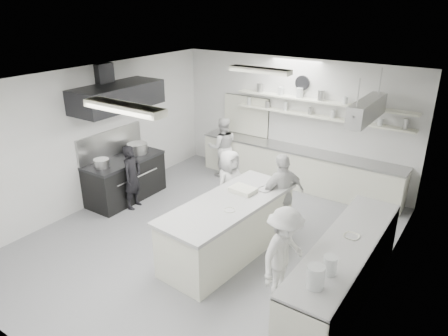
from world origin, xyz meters
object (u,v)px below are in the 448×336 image
Objects in this scene: back_counter at (296,168)px; cook_back at (223,147)px; right_counter at (343,272)px; cook_stove at (132,177)px; stove at (125,180)px; prep_island at (229,229)px.

cook_back is at bearing -164.95° from back_counter.
cook_stove is at bearing 175.39° from right_counter.
right_counter reaches higher than stove.
prep_island is at bearing -85.63° from back_counter.
back_counter is (2.90, 2.80, 0.01)m from stove.
cook_back is (-2.07, 2.85, 0.28)m from prep_island.
prep_island is 2.71m from cook_stove.
right_counter is at bearing -55.35° from back_counter.
back_counter is 3.35m from prep_island.
stove is 4.03m from back_counter.
cook_back is (-4.16, 2.91, 0.30)m from right_counter.
prep_island reaches higher than back_counter.
cook_stove is (-2.43, -3.01, 0.25)m from back_counter.
prep_island is (-2.09, 0.06, 0.02)m from right_counter.
prep_island is at bearing -108.24° from cook_stove.
right_counter is 2.10m from prep_island.
prep_island reaches higher than stove.
cook_back is at bearing 145.03° from right_counter.
right_counter is 4.80m from cook_stove.
right_counter reaches higher than back_counter.
back_counter is 1.89× the size of prep_island.
right_counter is 2.33× the size of cook_stove.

